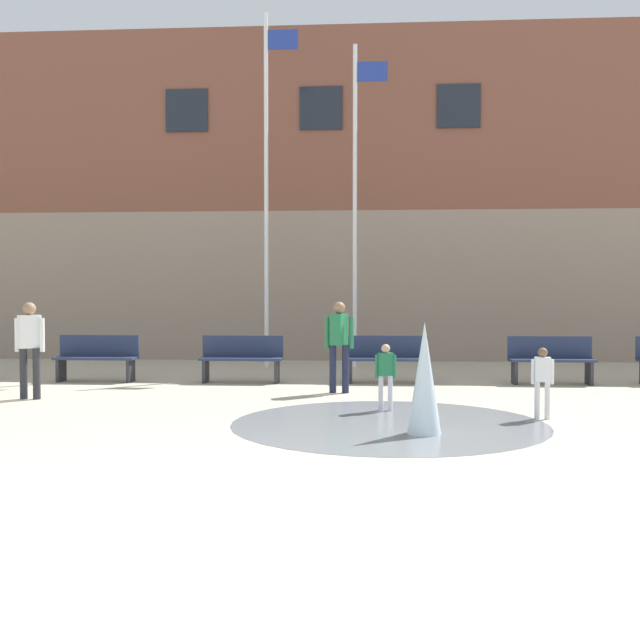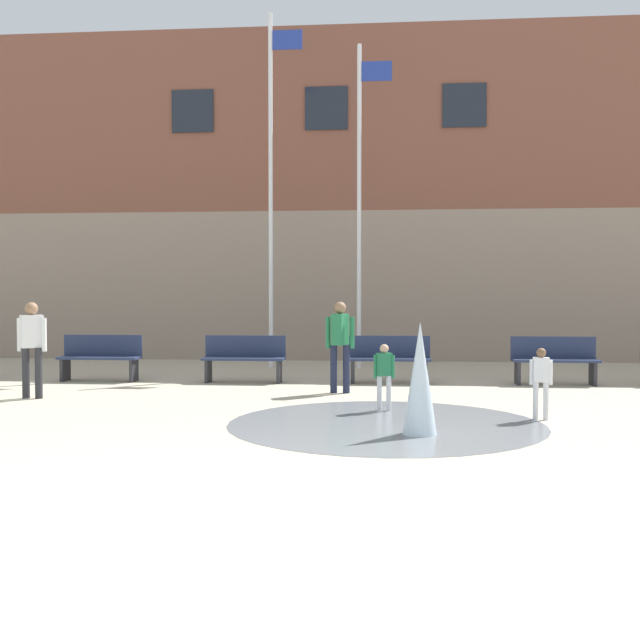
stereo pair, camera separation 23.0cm
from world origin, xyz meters
name	(u,v)px [view 2 (the right image)]	position (x,y,z in m)	size (l,w,h in m)	color
ground_plane	(175,531)	(0.00, 0.00, 0.00)	(100.00, 100.00, 0.00)	#BCB299
library_building	(334,207)	(0.00, 17.07, 4.32)	(36.00, 6.05, 8.64)	gray
splash_fountain	(407,396)	(1.79, 4.18, 0.44)	(4.19, 4.19, 1.38)	gray
park_bench_under_left_flagpole	(101,357)	(-4.11, 9.11, 0.48)	(1.60, 0.44, 0.91)	#28282D
park_bench_center	(244,358)	(-1.23, 9.15, 0.48)	(1.60, 0.44, 0.91)	#28282D
park_bench_under_right_flagpole	(389,358)	(1.59, 9.28, 0.48)	(1.60, 0.44, 0.91)	#28282D
park_bench_near_trashcan	(554,359)	(4.74, 9.28, 0.48)	(1.60, 0.44, 0.91)	#28282D
teen_by_trashcan	(32,342)	(-4.28, 6.58, 0.93)	(0.50, 0.37, 1.59)	#28282D
child_in_fountain	(384,372)	(1.50, 5.75, 0.58)	(0.31, 0.21, 0.99)	silver
child_running	(541,378)	(3.64, 5.14, 0.58)	(0.31, 0.14, 0.99)	silver
adult_watching	(340,340)	(0.74, 7.70, 0.93)	(0.50, 0.39, 1.59)	#1E233D
flagpole_left	(272,181)	(-1.13, 12.17, 4.38)	(0.80, 0.10, 8.26)	silver
flagpole_right	(360,197)	(0.94, 12.17, 3.98)	(0.80, 0.10, 7.49)	silver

